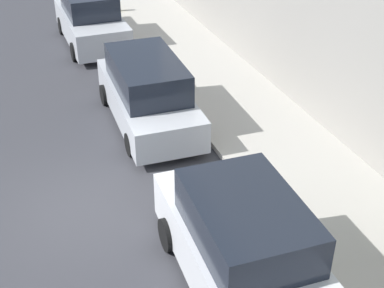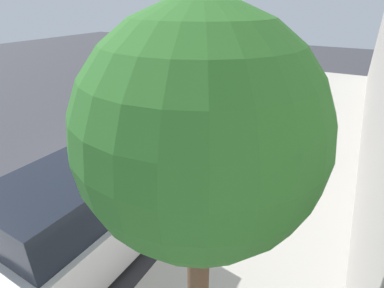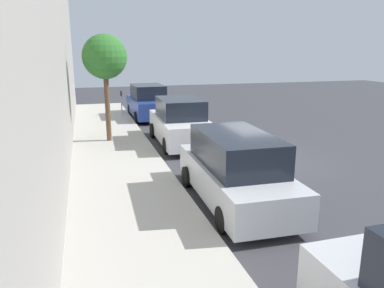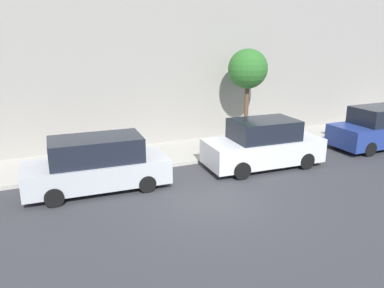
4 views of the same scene
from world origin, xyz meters
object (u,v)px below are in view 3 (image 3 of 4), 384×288
Objects in this scene: parked_suv_nearest at (148,103)px; street_tree at (105,58)px; parking_meter_near at (121,100)px; parked_minivan_third at (236,170)px; parked_suv_second at (180,123)px.

parked_suv_nearest is 1.08× the size of street_tree.
parked_minivan_third is at bearing 96.49° from parking_meter_near.
parked_suv_nearest is 1.00× the size of parked_suv_second.
street_tree is (2.98, -0.90, 2.75)m from parked_suv_second.
parked_suv_second is at bearing 103.54° from parking_meter_near.
parked_minivan_third is (0.18, 6.63, -0.01)m from parked_suv_second.
parked_suv_nearest is at bearing -115.15° from street_tree.
parked_suv_second is 7.58m from parking_meter_near.
parked_suv_nearest is at bearing -87.70° from parked_suv_second.
parking_meter_near is at bearing -83.51° from parked_minivan_third.
parked_suv_nearest is 1.67m from parking_meter_near.
parked_suv_second reaches higher than parking_meter_near.
parked_minivan_third is (-0.09, 13.30, -0.01)m from parked_suv_nearest.
parked_suv_second is 6.64m from parked_minivan_third.
street_tree is at bearing 64.85° from parked_suv_nearest.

